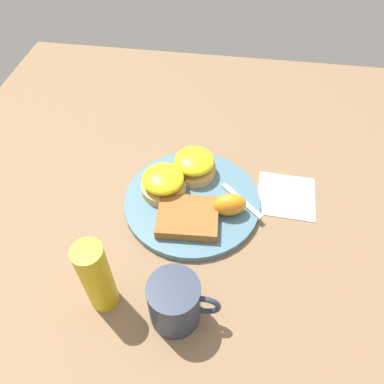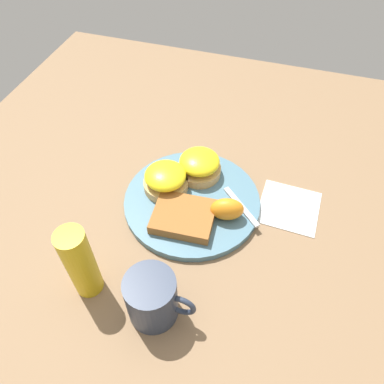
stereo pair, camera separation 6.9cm
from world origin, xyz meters
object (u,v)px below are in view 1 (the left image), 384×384
sandwich_benedict_left (194,165)px  fork (221,182)px  hashbrown_patty (186,217)px  orange_wedge (230,205)px  condiment_bottle (97,277)px  cup (175,302)px  sandwich_benedict_right (163,182)px

sandwich_benedict_left → fork: bearing=-19.3°
fork → hashbrown_patty: bearing=-117.8°
orange_wedge → fork: bearing=107.8°
sandwich_benedict_left → condiment_bottle: 0.30m
hashbrown_patty → condiment_bottle: (-0.11, -0.16, 0.05)m
orange_wedge → cup: bearing=-107.7°
fork → cup: (-0.04, -0.27, 0.03)m
sandwich_benedict_left → cup: (0.01, -0.29, 0.01)m
orange_wedge → hashbrown_patty: bearing=-158.3°
hashbrown_patty → fork: bearing=62.2°
hashbrown_patty → fork: size_ratio=0.70×
sandwich_benedict_left → cup: 0.29m
hashbrown_patty → condiment_bottle: 0.20m
cup → sandwich_benedict_right: bearing=105.4°
sandwich_benedict_left → condiment_bottle: (-0.10, -0.28, 0.03)m
hashbrown_patty → condiment_bottle: bearing=-123.2°
sandwich_benedict_left → condiment_bottle: bearing=-110.1°
sandwich_benedict_right → hashbrown_patty: bearing=-49.8°
fork → cup: bearing=-98.8°
orange_wedge → condiment_bottle: bearing=-133.3°
fork → sandwich_benedict_right: bearing=-161.5°
condiment_bottle → hashbrown_patty: bearing=56.8°
fork → condiment_bottle: condiment_bottle is taller
cup → condiment_bottle: 0.12m
sandwich_benedict_left → hashbrown_patty: (0.00, -0.12, -0.01)m
orange_wedge → cup: cup is taller
sandwich_benedict_right → hashbrown_patty: size_ratio=0.79×
hashbrown_patty → cup: (0.01, -0.17, 0.02)m
sandwich_benedict_right → cup: cup is taller
fork → condiment_bottle: (-0.16, -0.26, 0.06)m
sandwich_benedict_left → cup: bearing=-87.3°
hashbrown_patty → orange_wedge: (0.07, 0.03, 0.01)m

